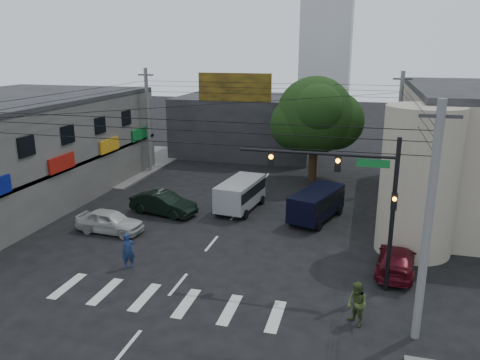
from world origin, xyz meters
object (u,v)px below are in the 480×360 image
at_px(dark_sedan, 163,203).
at_px(maroon_sedan, 396,259).
at_px(street_tree, 315,116).
at_px(utility_pole_far_left, 148,121).
at_px(utility_pole_near_right, 428,226).
at_px(utility_pole_far_right, 398,132).
at_px(navy_van, 316,205).
at_px(silver_minivan, 240,195).
at_px(traffic_gantry, 355,188).
at_px(pedestrian_olive, 357,304).
at_px(white_compact, 110,221).
at_px(traffic_officer, 128,251).

xyz_separation_m(dark_sedan, maroon_sedan, (14.73, -4.73, -0.11)).
height_order(street_tree, utility_pole_far_left, utility_pole_far_left).
bearing_deg(utility_pole_near_right, utility_pole_far_left, 135.69).
height_order(utility_pole_far_right, navy_van, utility_pole_far_right).
bearing_deg(silver_minivan, navy_van, -90.34).
height_order(dark_sedan, silver_minivan, silver_minivan).
xyz_separation_m(traffic_gantry, pedestrian_olive, (0.41, -3.24, -3.90)).
bearing_deg(utility_pole_far_left, utility_pole_far_right, 0.00).
bearing_deg(utility_pole_far_right, white_compact, -140.58).
xyz_separation_m(white_compact, traffic_officer, (3.41, -4.03, 0.21)).
bearing_deg(white_compact, traffic_officer, -136.66).
bearing_deg(silver_minivan, pedestrian_olive, -139.73).
distance_m(utility_pole_near_right, navy_van, 13.50).
bearing_deg(utility_pole_far_left, traffic_gantry, -42.86).
bearing_deg(navy_van, traffic_gantry, -145.73).
bearing_deg(navy_van, dark_sedan, 116.99).
bearing_deg(traffic_gantry, traffic_officer, -174.79).
height_order(utility_pole_near_right, pedestrian_olive, utility_pole_near_right).
bearing_deg(utility_pole_far_right, traffic_officer, -127.05).
xyz_separation_m(street_tree, maroon_sedan, (6.03, -15.86, -4.82)).
distance_m(utility_pole_far_right, dark_sedan, 18.66).
distance_m(dark_sedan, pedestrian_olive, 16.42).
distance_m(silver_minivan, traffic_officer, 10.60).
distance_m(street_tree, traffic_officer, 20.78).
bearing_deg(white_compact, street_tree, -31.96).
bearing_deg(utility_pole_far_left, silver_minivan, -36.72).
xyz_separation_m(street_tree, traffic_gantry, (3.82, -18.00, -0.64)).
xyz_separation_m(utility_pole_near_right, silver_minivan, (-10.44, 12.62, -3.56)).
distance_m(utility_pole_near_right, maroon_sedan, 6.90).
xyz_separation_m(traffic_gantry, dark_sedan, (-12.52, 6.87, -4.07)).
bearing_deg(utility_pole_far_left, traffic_officer, -67.62).
relative_size(dark_sedan, traffic_officer, 2.61).
height_order(utility_pole_far_left, utility_pole_far_right, same).
relative_size(white_compact, traffic_officer, 2.31).
relative_size(utility_pole_far_left, dark_sedan, 1.91).
bearing_deg(maroon_sedan, traffic_officer, 20.28).
bearing_deg(navy_van, traffic_officer, 156.25).
bearing_deg(traffic_gantry, silver_minivan, 130.38).
bearing_deg(white_compact, navy_van, -62.33).
bearing_deg(utility_pole_far_right, utility_pole_far_left, 180.00).
relative_size(dark_sedan, navy_van, 0.91).
relative_size(utility_pole_far_right, navy_van, 1.74).
relative_size(street_tree, pedestrian_olive, 4.66).
relative_size(utility_pole_near_right, white_compact, 2.16).
bearing_deg(traffic_officer, dark_sedan, 61.47).
xyz_separation_m(maroon_sedan, pedestrian_olive, (-1.80, -5.39, 0.28)).
relative_size(street_tree, utility_pole_near_right, 0.95).
bearing_deg(pedestrian_olive, dark_sedan, -172.39).
distance_m(maroon_sedan, traffic_officer, 13.50).
distance_m(maroon_sedan, silver_minivan, 12.17).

